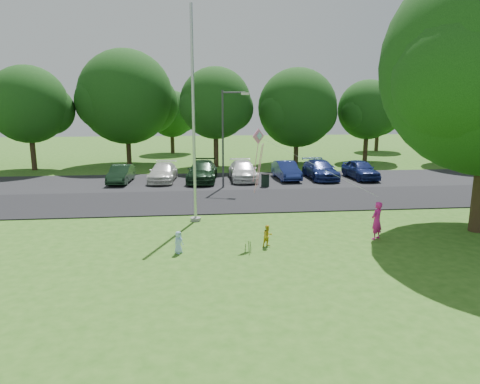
{
  "coord_description": "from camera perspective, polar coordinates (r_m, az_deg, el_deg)",
  "views": [
    {
      "loc": [
        -3.46,
        -15.31,
        5.67
      ],
      "look_at": [
        -1.42,
        4.0,
        1.6
      ],
      "focal_mm": 32.0,
      "sensor_mm": 36.0,
      "label": 1
    }
  ],
  "objects": [
    {
      "name": "tree_row",
      "position": [
        39.86,
        1.28,
        11.9
      ],
      "size": [
        64.35,
        11.94,
        10.88
      ],
      "color": "#332316",
      "rests_on": "ground"
    },
    {
      "name": "street_lamp",
      "position": [
        28.36,
        -1.8,
        8.23
      ],
      "size": [
        1.76,
        0.75,
        6.47
      ],
      "rotation": [
        0.0,
        0.0,
        -0.33
      ],
      "color": "#3F3F44",
      "rests_on": "ground"
    },
    {
      "name": "parked_cars",
      "position": [
        31.48,
        0.9,
        2.83
      ],
      "size": [
        19.32,
        5.23,
        1.45
      ],
      "color": "black",
      "rests_on": "ground"
    },
    {
      "name": "ground",
      "position": [
        16.69,
        6.37,
        -8.1
      ],
      "size": [
        120.0,
        120.0,
        0.0
      ],
      "primitive_type": "plane",
      "color": "#31641A",
      "rests_on": "ground"
    },
    {
      "name": "trash_can",
      "position": [
        29.17,
        3.39,
        1.54
      ],
      "size": [
        0.58,
        0.58,
        0.93
      ],
      "rotation": [
        0.0,
        0.0,
        -0.15
      ],
      "color": "black",
      "rests_on": "ground"
    },
    {
      "name": "horizon_trees",
      "position": [
        49.78,
        2.71,
        10.26
      ],
      "size": [
        77.46,
        7.2,
        7.02
      ],
      "color": "#332316",
      "rests_on": "ground"
    },
    {
      "name": "parking_strip",
      "position": [
        31.51,
        0.37,
        1.53
      ],
      "size": [
        42.0,
        7.0,
        0.06
      ],
      "primitive_type": "cube",
      "color": "black",
      "rests_on": "ground"
    },
    {
      "name": "flagpole",
      "position": [
        20.37,
        -6.18,
        7.53
      ],
      "size": [
        0.5,
        0.5,
        10.0
      ],
      "color": "#B7BABF",
      "rests_on": "ground"
    },
    {
      "name": "child_yellow",
      "position": [
        17.23,
        3.71,
        -5.85
      ],
      "size": [
        0.54,
        0.49,
        0.89
      ],
      "primitive_type": "imported",
      "rotation": [
        0.0,
        0.0,
        0.46
      ],
      "color": "gold",
      "rests_on": "ground"
    },
    {
      "name": "woman",
      "position": [
        18.9,
        17.76,
        -3.65
      ],
      "size": [
        0.71,
        0.65,
        1.62
      ],
      "primitive_type": "imported",
      "rotation": [
        0.0,
        0.0,
        3.74
      ],
      "color": "#DE1D8F",
      "rests_on": "ground"
    },
    {
      "name": "child_blue",
      "position": [
        16.62,
        -8.2,
        -6.66
      ],
      "size": [
        0.49,
        0.5,
        0.87
      ],
      "primitive_type": "imported",
      "rotation": [
        0.0,
        0.0,
        0.86
      ],
      "color": "#A5CAFE",
      "rests_on": "ground"
    },
    {
      "name": "park_road",
      "position": [
        25.2,
        2.02,
        -1.1
      ],
      "size": [
        60.0,
        6.0,
        0.06
      ],
      "primitive_type": "cube",
      "color": "black",
      "rests_on": "ground"
    },
    {
      "name": "kite",
      "position": [
        17.91,
        2.74,
        5.97
      ],
      "size": [
        5.19,
        1.28,
        2.79
      ],
      "rotation": [
        0.0,
        0.0,
        0.63
      ],
      "color": "pink",
      "rests_on": "ground"
    }
  ]
}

